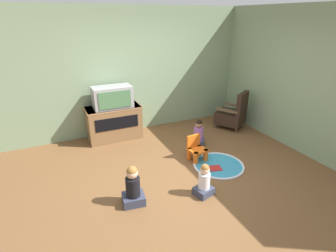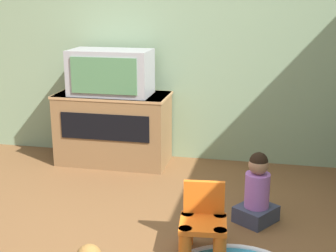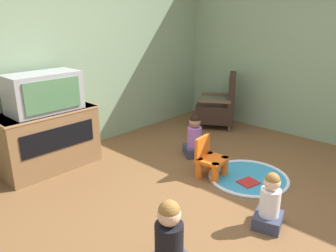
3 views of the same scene
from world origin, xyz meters
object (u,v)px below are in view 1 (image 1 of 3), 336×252
at_px(yellow_kid_chair, 197,151).
at_px(child_watching_left, 133,188).
at_px(black_armchair, 232,114).
at_px(child_watching_right, 198,134).
at_px(book, 215,168).
at_px(tv_cabinet, 114,122).
at_px(child_watching_center, 204,182).
at_px(television, 112,97).

distance_m(yellow_kid_chair, child_watching_left, 1.59).
distance_m(black_armchair, yellow_kid_chair, 1.79).
relative_size(child_watching_right, book, 2.26).
bearing_deg(tv_cabinet, yellow_kid_chair, -53.70).
distance_m(child_watching_left, book, 1.60).
xyz_separation_m(tv_cabinet, black_armchair, (2.64, -0.59, -0.03)).
distance_m(child_watching_center, book, 0.78).
relative_size(child_watching_left, child_watching_center, 1.16).
bearing_deg(book, black_armchair, -122.21).
bearing_deg(book, tv_cabinet, -44.31).
height_order(black_armchair, child_watching_left, black_armchair).
distance_m(television, child_watching_center, 2.63).
xyz_separation_m(black_armchair, child_watching_center, (-1.94, -1.88, -0.11)).
relative_size(yellow_kid_chair, child_watching_right, 0.83).
bearing_deg(book, child_watching_center, 55.45).
height_order(tv_cabinet, television, television).
bearing_deg(black_armchair, child_watching_left, -1.96).
distance_m(child_watching_left, child_watching_center, 1.03).
height_order(child_watching_right, book, child_watching_right).
distance_m(tv_cabinet, book, 2.36).
height_order(tv_cabinet, black_armchair, black_armchair).
height_order(television, child_watching_left, television).
bearing_deg(black_armchair, book, 13.70).
bearing_deg(child_watching_center, yellow_kid_chair, 49.44).
distance_m(tv_cabinet, child_watching_left, 2.25).
xyz_separation_m(black_armchair, child_watching_right, (-1.18, -0.45, -0.09)).
distance_m(television, book, 2.48).
relative_size(child_watching_center, child_watching_right, 0.93).
bearing_deg(yellow_kid_chair, child_watching_center, -120.67).
bearing_deg(book, yellow_kid_chair, -60.15).
bearing_deg(child_watching_left, television, 89.98).
xyz_separation_m(tv_cabinet, television, (0.00, -0.03, 0.56)).
height_order(tv_cabinet, child_watching_left, tv_cabinet).
bearing_deg(tv_cabinet, book, -57.37).
bearing_deg(child_watching_center, child_watching_right, 46.01).
bearing_deg(television, tv_cabinet, 90.00).
distance_m(black_armchair, child_watching_center, 2.71).
height_order(tv_cabinet, child_watching_center, tv_cabinet).
distance_m(tv_cabinet, child_watching_center, 2.57).
height_order(child_watching_left, child_watching_center, child_watching_left).
distance_m(child_watching_left, child_watching_right, 2.13).
xyz_separation_m(yellow_kid_chair, child_watching_center, (-0.43, -0.93, 0.04)).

